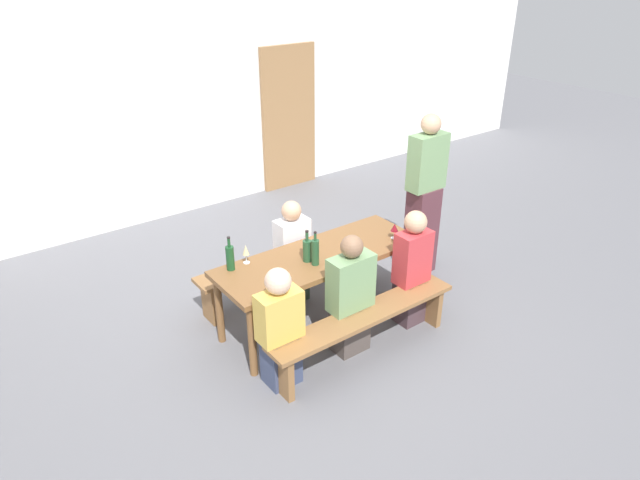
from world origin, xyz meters
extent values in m
plane|color=slate|center=(0.00, 0.00, 0.00)|extent=(24.00, 24.00, 0.00)
cube|color=white|center=(0.00, 3.34, 1.60)|extent=(14.00, 0.20, 3.20)
cube|color=#9E7247|center=(1.80, 3.20, 1.05)|extent=(0.90, 0.06, 2.10)
cube|color=brown|center=(0.00, 0.00, 0.72)|extent=(2.02, 0.71, 0.05)
cylinder|color=brown|center=(-0.93, -0.29, 0.35)|extent=(0.07, 0.07, 0.70)
cylinder|color=brown|center=(0.93, -0.29, 0.35)|extent=(0.07, 0.07, 0.70)
cylinder|color=brown|center=(-0.93, 0.29, 0.35)|extent=(0.07, 0.07, 0.70)
cylinder|color=brown|center=(0.93, 0.29, 0.35)|extent=(0.07, 0.07, 0.70)
cube|color=olive|center=(0.00, -0.65, 0.43)|extent=(1.92, 0.30, 0.04)
cube|color=olive|center=(-0.86, -0.65, 0.21)|extent=(0.06, 0.24, 0.41)
cube|color=olive|center=(0.86, -0.65, 0.21)|extent=(0.06, 0.24, 0.41)
cube|color=olive|center=(0.00, 0.65, 0.43)|extent=(1.92, 0.30, 0.04)
cube|color=olive|center=(-0.86, 0.65, 0.21)|extent=(0.06, 0.24, 0.41)
cube|color=olive|center=(0.86, 0.65, 0.21)|extent=(0.06, 0.24, 0.41)
cylinder|color=#194723|center=(-0.80, 0.25, 0.86)|extent=(0.07, 0.07, 0.23)
cylinder|color=#194723|center=(-0.80, 0.25, 1.02)|extent=(0.03, 0.03, 0.08)
cylinder|color=black|center=(-0.80, 0.25, 1.07)|extent=(0.03, 0.03, 0.01)
cylinder|color=#234C2D|center=(-0.15, -0.13, 0.87)|extent=(0.07, 0.07, 0.24)
cylinder|color=#234C2D|center=(-0.15, -0.13, 1.03)|extent=(0.02, 0.02, 0.07)
cylinder|color=black|center=(-0.15, -0.13, 1.07)|extent=(0.03, 0.03, 0.01)
cylinder|color=#234C2D|center=(-0.17, -0.03, 0.85)|extent=(0.08, 0.08, 0.21)
cylinder|color=#234C2D|center=(-0.17, -0.03, 1.00)|extent=(0.03, 0.03, 0.09)
cylinder|color=black|center=(-0.17, -0.03, 1.05)|extent=(0.03, 0.03, 0.01)
cylinder|color=silver|center=(-0.63, 0.27, 0.75)|extent=(0.06, 0.06, 0.01)
cylinder|color=silver|center=(-0.63, 0.27, 0.80)|extent=(0.01, 0.01, 0.08)
cone|color=beige|center=(-0.63, 0.27, 0.88)|extent=(0.06, 0.06, 0.10)
cylinder|color=silver|center=(0.78, -0.17, 0.75)|extent=(0.06, 0.06, 0.01)
cylinder|color=silver|center=(0.78, -0.17, 0.79)|extent=(0.01, 0.01, 0.07)
cone|color=maroon|center=(0.78, -0.17, 0.87)|extent=(0.08, 0.08, 0.08)
cube|color=#3C4665|center=(-0.78, -0.50, 0.23)|extent=(0.28, 0.24, 0.45)
cube|color=gold|center=(-0.78, -0.50, 0.66)|extent=(0.37, 0.20, 0.43)
sphere|color=beige|center=(-0.78, -0.50, 0.99)|extent=(0.22, 0.22, 0.22)
cube|color=#4E433E|center=(-0.04, -0.50, 0.23)|extent=(0.31, 0.24, 0.45)
cube|color=#729966|center=(-0.04, -0.50, 0.71)|extent=(0.41, 0.20, 0.51)
sphere|color=#846047|center=(-0.04, -0.50, 1.06)|extent=(0.20, 0.20, 0.20)
cube|color=#48343A|center=(0.71, -0.50, 0.23)|extent=(0.25, 0.24, 0.45)
cube|color=#C6383D|center=(0.71, -0.50, 0.71)|extent=(0.34, 0.20, 0.52)
sphere|color=tan|center=(0.71, -0.50, 1.07)|extent=(0.21, 0.21, 0.21)
cube|color=#304534|center=(0.03, 0.50, 0.23)|extent=(0.25, 0.24, 0.45)
cube|color=silver|center=(0.03, 0.50, 0.68)|extent=(0.34, 0.20, 0.46)
sphere|color=tan|center=(0.03, 0.50, 1.01)|extent=(0.20, 0.20, 0.20)
cube|color=#542D35|center=(1.50, 0.14, 0.50)|extent=(0.31, 0.24, 1.00)
cube|color=#729966|center=(1.50, 0.14, 1.30)|extent=(0.42, 0.20, 0.60)
sphere|color=tan|center=(1.50, 0.14, 1.70)|extent=(0.21, 0.21, 0.21)
camera|label=1|loc=(-2.76, -3.72, 3.28)|focal=31.84mm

